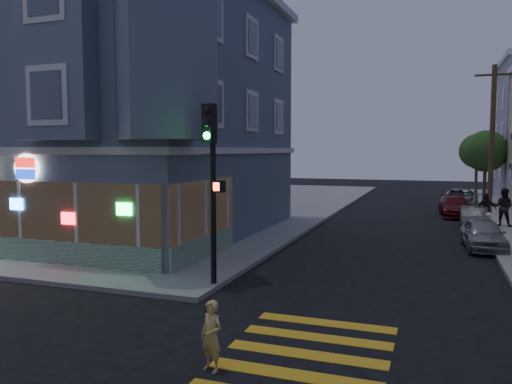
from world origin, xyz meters
The scene contains 15 objects.
ground centered at (0.00, 0.00, 0.00)m, with size 120.00×120.00×0.00m, color black.
sidewalk_nw centered at (-13.50, 23.00, 0.07)m, with size 33.00×42.00×0.15m, color gray.
corner_building centered at (-6.00, 10.98, 5.82)m, with size 14.60×14.60×11.40m.
utility_pole centered at (12.00, 24.00, 4.80)m, with size 2.20×0.30×9.00m.
street_tree_near centered at (12.20, 30.00, 3.94)m, with size 3.00×3.00×5.30m.
street_tree_far centered at (12.20, 38.00, 3.94)m, with size 3.00×3.00×5.30m.
running_child centered at (5.04, -1.53, 0.65)m, with size 0.48×0.31×1.30m, color #D8C26E.
pedestrian_a centered at (12.13, 18.53, 1.12)m, with size 0.95×0.74×1.94m, color black.
pedestrian_b centered at (11.30, 18.09, 1.00)m, with size 1.00×0.42×1.70m, color #242129.
parked_car_a centered at (10.70, 12.33, 0.63)m, with size 1.48×3.68×1.26m, color #9A9DA1.
parked_car_b centered at (10.70, 17.53, 0.59)m, with size 1.25×3.57×1.18m, color #373B3C.
parked_car_c centered at (10.02, 22.73, 0.61)m, with size 1.70×4.18×1.21m, color #5D1516.
parked_car_d centered at (10.48, 27.93, 0.67)m, with size 2.21×4.80×1.33m, color #9DA2A7.
traffic_signal centered at (2.82, 3.33, 3.66)m, with size 0.64×0.58×5.19m.
fire_hydrant centered at (11.30, 16.77, 0.61)m, with size 0.50×0.29×0.87m.
Camera 1 is at (8.79, -9.55, 4.02)m, focal length 35.00 mm.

